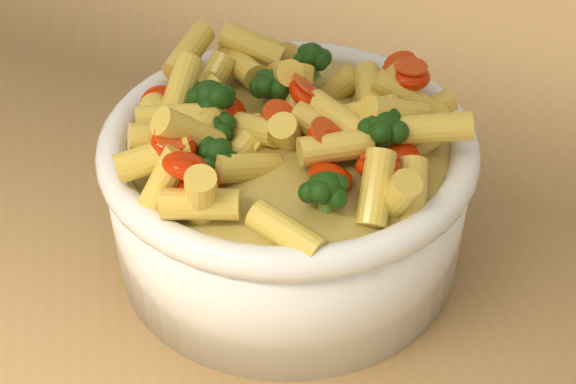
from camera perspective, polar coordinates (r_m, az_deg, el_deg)
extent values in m
cube|color=#AA7949|center=(0.55, -10.13, -4.24)|extent=(1.20, 0.80, 0.04)
cylinder|color=#AA7949|center=(1.24, 17.66, -4.75)|extent=(0.05, 0.05, 0.86)
cylinder|color=white|center=(0.49, 0.00, -0.38)|extent=(0.21, 0.21, 0.08)
ellipsoid|color=white|center=(0.51, 0.00, -2.66)|extent=(0.20, 0.20, 0.03)
torus|color=white|center=(0.46, 0.00, 3.62)|extent=(0.22, 0.22, 0.02)
ellipsoid|color=gold|center=(0.46, 0.00, 3.62)|extent=(0.19, 0.19, 0.02)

